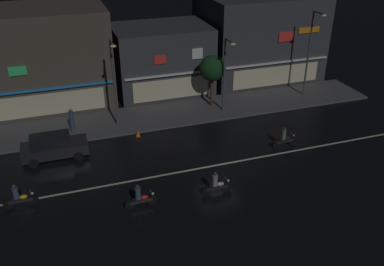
{
  "coord_description": "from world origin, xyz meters",
  "views": [
    {
      "loc": [
        -9.11,
        -21.52,
        14.73
      ],
      "look_at": [
        -0.75,
        3.09,
        0.98
      ],
      "focal_mm": 39.07,
      "sensor_mm": 36.0,
      "label": 1
    }
  ],
  "objects_px": {
    "streetlamp_east": "(311,47)",
    "pedestrian_on_sidewalk": "(72,121)",
    "motorcycle_lead": "(140,198)",
    "motorcycle_following": "(19,198)",
    "motorcycle_opposite_lane": "(216,185)",
    "streetlamp_west": "(114,77)",
    "traffic_cone": "(138,133)",
    "motorcycle_trailing_far": "(284,138)",
    "parked_car_near_kerb": "(54,146)",
    "streetlamp_mid": "(226,69)"
  },
  "relations": [
    {
      "from": "motorcycle_opposite_lane",
      "to": "streetlamp_west",
      "type": "bearing_deg",
      "value": -75.32
    },
    {
      "from": "streetlamp_west",
      "to": "streetlamp_east",
      "type": "height_order",
      "value": "streetlamp_east"
    },
    {
      "from": "motorcycle_opposite_lane",
      "to": "traffic_cone",
      "type": "bearing_deg",
      "value": -77.81
    },
    {
      "from": "parked_car_near_kerb",
      "to": "motorcycle_opposite_lane",
      "type": "height_order",
      "value": "parked_car_near_kerb"
    },
    {
      "from": "motorcycle_following",
      "to": "pedestrian_on_sidewalk",
      "type": "bearing_deg",
      "value": -107.6
    },
    {
      "from": "streetlamp_east",
      "to": "pedestrian_on_sidewalk",
      "type": "relative_size",
      "value": 3.82
    },
    {
      "from": "pedestrian_on_sidewalk",
      "to": "motorcycle_trailing_far",
      "type": "xyz_separation_m",
      "value": [
        13.99,
        -6.81,
        -0.43
      ]
    },
    {
      "from": "streetlamp_west",
      "to": "pedestrian_on_sidewalk",
      "type": "distance_m",
      "value": 4.57
    },
    {
      "from": "streetlamp_west",
      "to": "motorcycle_opposite_lane",
      "type": "bearing_deg",
      "value": -68.95
    },
    {
      "from": "streetlamp_east",
      "to": "motorcycle_opposite_lane",
      "type": "bearing_deg",
      "value": -139.38
    },
    {
      "from": "traffic_cone",
      "to": "streetlamp_mid",
      "type": "bearing_deg",
      "value": 13.21
    },
    {
      "from": "streetlamp_mid",
      "to": "parked_car_near_kerb",
      "type": "height_order",
      "value": "streetlamp_mid"
    },
    {
      "from": "motorcycle_lead",
      "to": "motorcycle_following",
      "type": "xyz_separation_m",
      "value": [
        -6.43,
        2.21,
        0.0
      ]
    },
    {
      "from": "parked_car_near_kerb",
      "to": "motorcycle_trailing_far",
      "type": "relative_size",
      "value": 2.26
    },
    {
      "from": "streetlamp_west",
      "to": "pedestrian_on_sidewalk",
      "type": "bearing_deg",
      "value": 177.92
    },
    {
      "from": "traffic_cone",
      "to": "pedestrian_on_sidewalk",
      "type": "bearing_deg",
      "value": 156.0
    },
    {
      "from": "pedestrian_on_sidewalk",
      "to": "motorcycle_lead",
      "type": "relative_size",
      "value": 1.03
    },
    {
      "from": "streetlamp_west",
      "to": "motorcycle_opposite_lane",
      "type": "xyz_separation_m",
      "value": [
        4.0,
        -10.39,
        -3.53
      ]
    },
    {
      "from": "motorcycle_lead",
      "to": "motorcycle_following",
      "type": "distance_m",
      "value": 6.8
    },
    {
      "from": "traffic_cone",
      "to": "motorcycle_trailing_far",
      "type": "bearing_deg",
      "value": -26.85
    },
    {
      "from": "motorcycle_lead",
      "to": "motorcycle_trailing_far",
      "type": "bearing_deg",
      "value": -161.05
    },
    {
      "from": "motorcycle_lead",
      "to": "motorcycle_opposite_lane",
      "type": "distance_m",
      "value": 4.52
    },
    {
      "from": "streetlamp_mid",
      "to": "traffic_cone",
      "type": "relative_size",
      "value": 11.15
    },
    {
      "from": "streetlamp_east",
      "to": "traffic_cone",
      "type": "bearing_deg",
      "value": -170.6
    },
    {
      "from": "streetlamp_east",
      "to": "motorcycle_following",
      "type": "bearing_deg",
      "value": -159.93
    },
    {
      "from": "streetlamp_mid",
      "to": "motorcycle_trailing_far",
      "type": "bearing_deg",
      "value": -74.48
    },
    {
      "from": "motorcycle_following",
      "to": "traffic_cone",
      "type": "distance_m",
      "value": 10.15
    },
    {
      "from": "motorcycle_trailing_far",
      "to": "parked_car_near_kerb",
      "type": "bearing_deg",
      "value": 174.36
    },
    {
      "from": "motorcycle_following",
      "to": "motorcycle_trailing_far",
      "type": "relative_size",
      "value": 1.0
    },
    {
      "from": "streetlamp_east",
      "to": "motorcycle_lead",
      "type": "height_order",
      "value": "streetlamp_east"
    },
    {
      "from": "pedestrian_on_sidewalk",
      "to": "parked_car_near_kerb",
      "type": "distance_m",
      "value": 3.53
    },
    {
      "from": "motorcycle_lead",
      "to": "motorcycle_trailing_far",
      "type": "height_order",
      "value": "same"
    },
    {
      "from": "motorcycle_opposite_lane",
      "to": "motorcycle_trailing_far",
      "type": "xyz_separation_m",
      "value": [
        6.64,
        3.7,
        0.0
      ]
    },
    {
      "from": "streetlamp_west",
      "to": "traffic_cone",
      "type": "height_order",
      "value": "streetlamp_west"
    },
    {
      "from": "pedestrian_on_sidewalk",
      "to": "motorcycle_following",
      "type": "bearing_deg",
      "value": -162.05
    },
    {
      "from": "streetlamp_west",
      "to": "parked_car_near_kerb",
      "type": "bearing_deg",
      "value": -147.42
    },
    {
      "from": "motorcycle_following",
      "to": "motorcycle_trailing_far",
      "type": "distance_m",
      "value": 17.63
    },
    {
      "from": "traffic_cone",
      "to": "streetlamp_west",
      "type": "bearing_deg",
      "value": 121.27
    },
    {
      "from": "streetlamp_west",
      "to": "streetlamp_east",
      "type": "bearing_deg",
      "value": 2.5
    },
    {
      "from": "pedestrian_on_sidewalk",
      "to": "traffic_cone",
      "type": "relative_size",
      "value": 3.57
    },
    {
      "from": "streetlamp_east",
      "to": "motorcycle_following",
      "type": "height_order",
      "value": "streetlamp_east"
    },
    {
      "from": "motorcycle_following",
      "to": "motorcycle_opposite_lane",
      "type": "relative_size",
      "value": 1.0
    },
    {
      "from": "streetlamp_mid",
      "to": "motorcycle_trailing_far",
      "type": "distance_m",
      "value": 7.56
    },
    {
      "from": "traffic_cone",
      "to": "motorcycle_opposite_lane",
      "type": "bearing_deg",
      "value": -71.44
    },
    {
      "from": "streetlamp_west",
      "to": "motorcycle_opposite_lane",
      "type": "height_order",
      "value": "streetlamp_west"
    },
    {
      "from": "streetlamp_west",
      "to": "motorcycle_opposite_lane",
      "type": "distance_m",
      "value": 11.68
    },
    {
      "from": "motorcycle_following",
      "to": "motorcycle_opposite_lane",
      "type": "height_order",
      "value": "same"
    },
    {
      "from": "streetlamp_west",
      "to": "motorcycle_opposite_lane",
      "type": "relative_size",
      "value": 3.57
    },
    {
      "from": "motorcycle_following",
      "to": "streetlamp_east",
      "type": "bearing_deg",
      "value": -153.69
    },
    {
      "from": "streetlamp_east",
      "to": "motorcycle_opposite_lane",
      "type": "distance_m",
      "value": 17.54
    }
  ]
}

